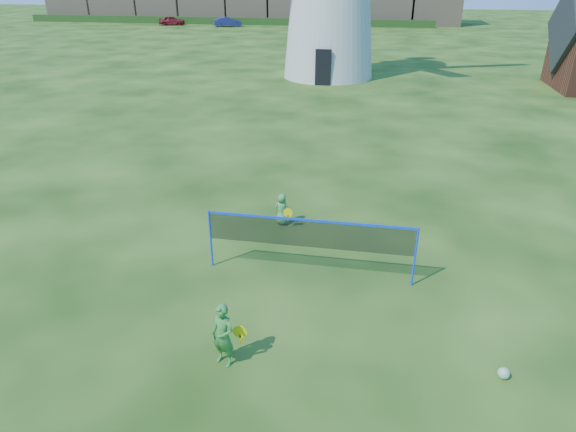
% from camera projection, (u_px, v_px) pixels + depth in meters
% --- Properties ---
extents(ground, '(220.00, 220.00, 0.00)m').
position_uv_depth(ground, '(276.00, 279.00, 12.18)').
color(ground, black).
rests_on(ground, ground).
extents(badminton_net, '(5.05, 0.05, 1.55)m').
position_uv_depth(badminton_net, '(310.00, 235.00, 11.84)').
color(badminton_net, blue).
rests_on(badminton_net, ground).
extents(player_girl, '(0.70, 0.47, 1.33)m').
position_uv_depth(player_girl, '(223.00, 335.00, 9.26)').
color(player_girl, '#348234').
rests_on(player_girl, ground).
extents(player_boy, '(0.61, 0.41, 0.96)m').
position_uv_depth(player_boy, '(282.00, 209.00, 14.65)').
color(player_boy, '#458F4C').
rests_on(player_boy, ground).
extents(play_ball, '(0.22, 0.22, 0.22)m').
position_uv_depth(play_ball, '(504.00, 373.00, 9.15)').
color(play_ball, green).
rests_on(play_ball, ground).
extents(hedge, '(62.00, 0.80, 1.00)m').
position_uv_depth(hedge, '(221.00, 21.00, 73.85)').
color(hedge, '#193814').
rests_on(hedge, ground).
extents(car_left, '(4.01, 2.45, 1.28)m').
position_uv_depth(car_left, '(172.00, 21.00, 72.53)').
color(car_left, maroon).
rests_on(car_left, ground).
extents(car_right, '(4.12, 2.76, 1.28)m').
position_uv_depth(car_right, '(227.00, 22.00, 70.69)').
color(car_right, navy).
rests_on(car_right, ground).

